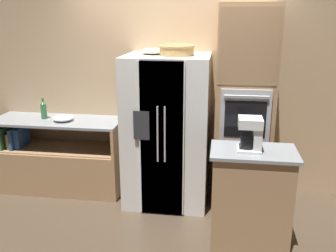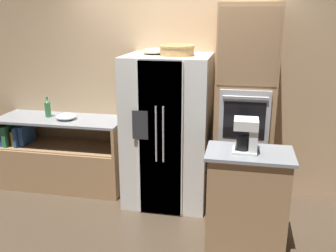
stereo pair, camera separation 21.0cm
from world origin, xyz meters
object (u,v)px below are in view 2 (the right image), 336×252
Objects in this scene: wall_oven at (244,110)px; wicker_basket at (177,50)px; fruit_bowl at (154,51)px; coffee_maker at (248,134)px; refrigerator at (167,131)px; mixing_bowl at (66,117)px; bottle_tall at (48,108)px.

wall_oven reaches higher than wicker_basket.
fruit_bowl reaches higher than coffee_maker.
refrigerator is 0.93m from wicker_basket.
refrigerator is 6.05× the size of fruit_bowl.
refrigerator is at bearing 138.05° from coffee_maker.
bottle_tall is at bearing 166.16° from mixing_bowl.
coffee_maker is at bearing -20.83° from bottle_tall.
refrigerator is at bearing 172.63° from wicker_basket.
mixing_bowl is at bearing -179.88° from wall_oven.
bottle_tall is (-1.65, 0.14, -0.76)m from wicker_basket.
wall_oven reaches higher than bottle_tall.
mixing_bowl is 2.33m from coffee_maker.
wall_oven reaches higher than coffee_maker.
mixing_bowl is at bearing -179.26° from fruit_bowl.
refrigerator reaches higher than coffee_maker.
coffee_maker is (0.89, -0.80, 0.27)m from refrigerator.
wicker_basket is (0.11, -0.01, 0.92)m from refrigerator.
refrigerator is 5.59× the size of coffee_maker.
fruit_bowl is 1.11× the size of bottle_tall.
mixing_bowl is 0.80× the size of coffee_maker.
fruit_bowl is at bearing -2.21° from bottle_tall.
fruit_bowl reaches higher than mixing_bowl.
wicker_basket is 1.50× the size of bottle_tall.
wicker_basket is 1.28m from coffee_maker.
refrigerator is 6.95× the size of mixing_bowl.
wicker_basket reaches higher than coffee_maker.
mixing_bowl is at bearing 158.32° from coffee_maker.
refrigerator reaches higher than bottle_tall.
fruit_bowl is at bearing 161.70° from wicker_basket.
bottle_tall is 1.04× the size of mixing_bowl.
coffee_maker is at bearing -21.68° from mixing_bowl.
wicker_basket reaches higher than fruit_bowl.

